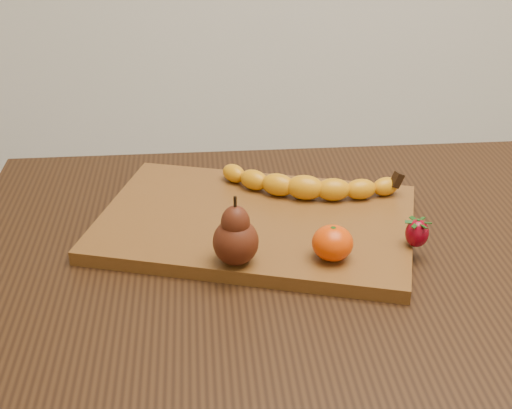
{
  "coord_description": "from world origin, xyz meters",
  "views": [
    {
      "loc": [
        -0.16,
        -0.85,
        1.27
      ],
      "look_at": [
        -0.08,
        0.06,
        0.8
      ],
      "focal_mm": 50.0,
      "sensor_mm": 36.0,
      "label": 1
    }
  ],
  "objects": [
    {
      "name": "mandarin",
      "position": [
        0.01,
        -0.07,
        0.8
      ],
      "size": [
        0.06,
        0.06,
        0.05
      ],
      "primitive_type": "ellipsoid",
      "rotation": [
        0.0,
        0.0,
        0.2
      ],
      "color": "#DC3D02",
      "rests_on": "cutting_board"
    },
    {
      "name": "cutting_board",
      "position": [
        -0.08,
        0.06,
        0.77
      ],
      "size": [
        0.52,
        0.42,
        0.02
      ],
      "primitive_type": "cube",
      "rotation": [
        0.0,
        0.0,
        -0.29
      ],
      "color": "brown",
      "rests_on": "table"
    },
    {
      "name": "strawberry",
      "position": [
        0.13,
        -0.04,
        0.8
      ],
      "size": [
        0.04,
        0.04,
        0.04
      ],
      "primitive_type": null,
      "rotation": [
        0.0,
        0.0,
        -0.19
      ],
      "color": "maroon",
      "rests_on": "cutting_board"
    },
    {
      "name": "table",
      "position": [
        0.0,
        0.0,
        0.66
      ],
      "size": [
        1.0,
        0.7,
        0.76
      ],
      "color": "black",
      "rests_on": "ground"
    },
    {
      "name": "pear",
      "position": [
        -0.12,
        -0.06,
        0.83
      ],
      "size": [
        0.07,
        0.07,
        0.09
      ],
      "primitive_type": null,
      "rotation": [
        0.0,
        0.0,
        -0.27
      ],
      "color": "#4E1C0C",
      "rests_on": "cutting_board"
    },
    {
      "name": "banana",
      "position": [
        -0.0,
        0.11,
        0.8
      ],
      "size": [
        0.25,
        0.13,
        0.04
      ],
      "primitive_type": null,
      "rotation": [
        0.0,
        0.0,
        -0.29
      ],
      "color": "orange",
      "rests_on": "cutting_board"
    }
  ]
}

